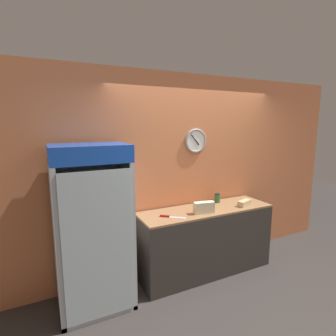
{
  "coord_description": "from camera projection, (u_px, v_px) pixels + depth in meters",
  "views": [
    {
      "loc": [
        -1.96,
        -1.99,
        2.04
      ],
      "look_at": [
        -0.57,
        0.83,
        1.51
      ],
      "focal_mm": 28.0,
      "sensor_mm": 36.0,
      "label": 1
    }
  ],
  "objects": [
    {
      "name": "ground_plane",
      "position": [
        246.0,
        307.0,
        2.95
      ],
      "size": [
        14.0,
        14.0,
        0.0
      ],
      "primitive_type": "plane",
      "color": "#383330"
    },
    {
      "name": "wall_back",
      "position": [
        194.0,
        172.0,
        3.75
      ],
      "size": [
        5.2,
        0.09,
        2.7
      ],
      "color": "#D17547",
      "rests_on": "ground_plane"
    },
    {
      "name": "prep_counter",
      "position": [
        205.0,
        240.0,
        3.61
      ],
      "size": [
        1.87,
        0.56,
        0.91
      ],
      "color": "#332D28",
      "rests_on": "ground_plane"
    },
    {
      "name": "beverage_cooler",
      "position": [
        92.0,
        219.0,
        2.88
      ],
      "size": [
        0.79,
        0.62,
        1.83
      ],
      "color": "#B2B7BC",
      "rests_on": "ground_plane"
    },
    {
      "name": "sandwich_stack_bottom",
      "position": [
        204.0,
        210.0,
        3.36
      ],
      "size": [
        0.28,
        0.14,
        0.07
      ],
      "color": "beige",
      "rests_on": "prep_counter"
    },
    {
      "name": "sandwich_stack_middle",
      "position": [
        204.0,
        205.0,
        3.34
      ],
      "size": [
        0.28,
        0.14,
        0.07
      ],
      "color": "beige",
      "rests_on": "sandwich_stack_bottom"
    },
    {
      "name": "sandwich_flat_left",
      "position": [
        244.0,
        203.0,
        3.67
      ],
      "size": [
        0.25,
        0.16,
        0.07
      ],
      "color": "tan",
      "rests_on": "prep_counter"
    },
    {
      "name": "chefs_knife",
      "position": [
        169.0,
        217.0,
        3.21
      ],
      "size": [
        0.28,
        0.22,
        0.02
      ],
      "color": "silver",
      "rests_on": "prep_counter"
    },
    {
      "name": "condiment_jar",
      "position": [
        217.0,
        198.0,
        3.81
      ],
      "size": [
        0.08,
        0.08,
        0.13
      ],
      "color": "#336B38",
      "rests_on": "prep_counter"
    }
  ]
}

